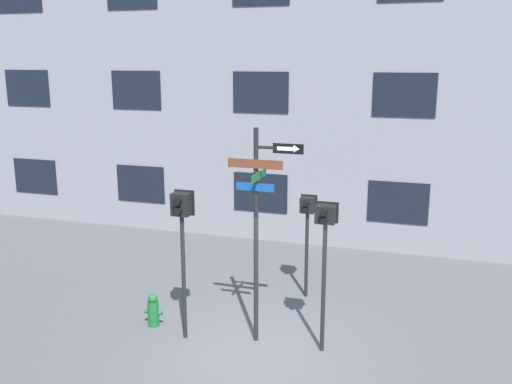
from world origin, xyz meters
name	(u,v)px	position (x,y,z in m)	size (l,w,h in m)	color
ground_plane	(259,354)	(0.00, 0.00, 0.00)	(60.00, 60.00, 0.00)	#515154
building_facade	(333,39)	(0.00, 6.88, 5.90)	(24.00, 0.63, 11.81)	gray
street_sign_pole	(260,217)	(-0.14, 0.50, 2.50)	(1.41, 0.82, 4.17)	black
pedestrian_signal_left	(182,223)	(-1.58, 0.18, 2.35)	(0.40, 0.40, 2.96)	black
pedestrian_signal_right	(325,237)	(1.10, 0.49, 2.24)	(0.41, 0.40, 2.86)	black
pedestrian_signal_across	(307,219)	(0.25, 2.86, 1.87)	(0.38, 0.40, 2.39)	black
fire_hydrant	(153,310)	(-2.41, 0.46, 0.33)	(0.39, 0.23, 0.69)	#196028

